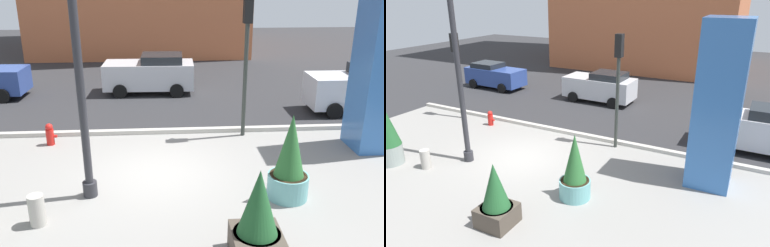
# 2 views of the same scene
# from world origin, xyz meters

# --- Properties ---
(ground_plane) EXTENTS (60.00, 60.00, 0.00)m
(ground_plane) POSITION_xyz_m (0.00, 4.00, 0.00)
(ground_plane) COLOR #2D2D30
(plaza_pavement) EXTENTS (18.00, 10.00, 0.02)m
(plaza_pavement) POSITION_xyz_m (0.00, -2.00, 0.00)
(plaza_pavement) COLOR gray
(plaza_pavement) RESTS_ON ground_plane
(curb_strip) EXTENTS (18.00, 0.24, 0.16)m
(curb_strip) POSITION_xyz_m (0.00, 3.12, 0.08)
(curb_strip) COLOR #B7B2A8
(curb_strip) RESTS_ON ground_plane
(lamp_post) EXTENTS (0.44, 0.44, 7.78)m
(lamp_post) POSITION_xyz_m (-1.68, -1.16, 3.80)
(lamp_post) COLOR #2D2D33
(lamp_post) RESTS_ON ground_plane
(art_pillar_blue) EXTENTS (1.42, 1.42, 5.60)m
(art_pillar_blue) POSITION_xyz_m (6.98, 1.42, 2.80)
(art_pillar_blue) COLOR #3870BC
(art_pillar_blue) RESTS_ON ground_plane
(potted_plant_curbside) EXTENTS (0.99, 0.99, 1.94)m
(potted_plant_curbside) POSITION_xyz_m (2.01, -3.84, 0.87)
(potted_plant_curbside) COLOR #4C4238
(potted_plant_curbside) RESTS_ON ground_plane
(potted_plant_near_right) EXTENTS (1.02, 1.02, 2.22)m
(potted_plant_near_right) POSITION_xyz_m (3.31, -1.57, 0.95)
(potted_plant_near_right) COLOR #6BB2B2
(potted_plant_near_right) RESTS_ON ground_plane
(potted_plant_by_pillar) EXTENTS (0.93, 0.93, 2.56)m
(potted_plant_by_pillar) POSITION_xyz_m (-4.16, -2.73, 1.27)
(potted_plant_by_pillar) COLOR gray
(potted_plant_by_pillar) RESTS_ON ground_plane
(fire_hydrant) EXTENTS (0.36, 0.26, 0.75)m
(fire_hydrant) POSITION_xyz_m (-3.55, 2.32, 0.37)
(fire_hydrant) COLOR red
(fire_hydrant) RESTS_ON ground_plane
(concrete_bollard) EXTENTS (0.36, 0.36, 0.75)m
(concrete_bollard) POSITION_xyz_m (-2.64, -2.39, 0.38)
(concrete_bollard) COLOR #B2ADA3
(concrete_bollard) RESTS_ON ground_plane
(traffic_light_far_side) EXTENTS (0.28, 0.42, 4.39)m
(traffic_light_far_side) POSITION_xyz_m (-5.58, 2.49, 2.98)
(traffic_light_far_side) COLOR #333833
(traffic_light_far_side) RESTS_ON ground_plane
(traffic_light_corner) EXTENTS (0.28, 0.42, 4.77)m
(traffic_light_corner) POSITION_xyz_m (2.98, 2.74, 3.22)
(traffic_light_corner) COLOR #333833
(traffic_light_corner) RESTS_ON ground_plane
(car_intersection) EXTENTS (4.25, 2.16, 1.84)m
(car_intersection) POSITION_xyz_m (-0.39, 8.62, 0.93)
(car_intersection) COLOR silver
(car_intersection) RESTS_ON ground_plane
(car_curb_west) EXTENTS (4.18, 2.04, 1.71)m
(car_curb_west) POSITION_xyz_m (-8.21, 8.24, 0.88)
(car_curb_west) COLOR #2D4793
(car_curb_west) RESTS_ON ground_plane
(car_far_lane) EXTENTS (4.17, 2.01, 1.95)m
(car_far_lane) POSITION_xyz_m (8.27, 5.11, 0.98)
(car_far_lane) COLOR silver
(car_far_lane) RESTS_ON ground_plane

